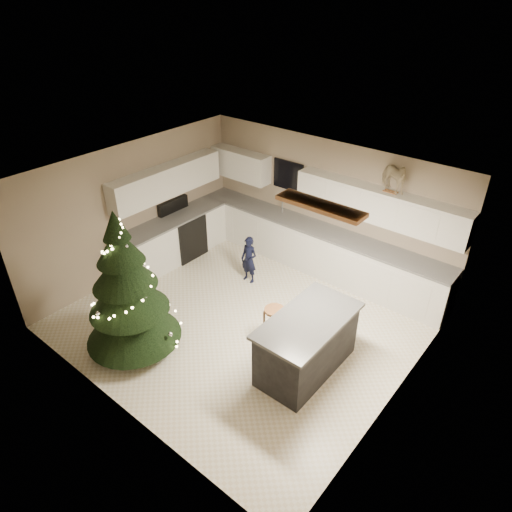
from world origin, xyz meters
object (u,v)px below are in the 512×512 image
Objects in this scene: bar_stool at (274,317)px; rocking_horse at (393,176)px; toddler at (249,260)px; island at (307,344)px; christmas_tree at (128,297)px.

bar_stool is 3.05m from rocking_horse.
toddler is at bearing 146.92° from rocking_horse.
bar_stool is at bearing -170.50° from rocking_horse.
toddler reaches higher than bar_stool.
island is 2.78m from christmas_tree.
island is 2.68× the size of bar_stool.
island is 0.70× the size of christmas_tree.
christmas_tree reaches higher than bar_stool.
toddler is (-1.43, 1.06, 0.00)m from bar_stool.
christmas_tree is at bearing -95.73° from toddler.
toddler is (0.19, 2.60, -0.53)m from christmas_tree.
rocking_horse is (2.23, 3.92, 1.28)m from christmas_tree.
island is 2.46× the size of rocking_horse.
christmas_tree is 2.56× the size of toddler.
toddler is at bearing 150.14° from island.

